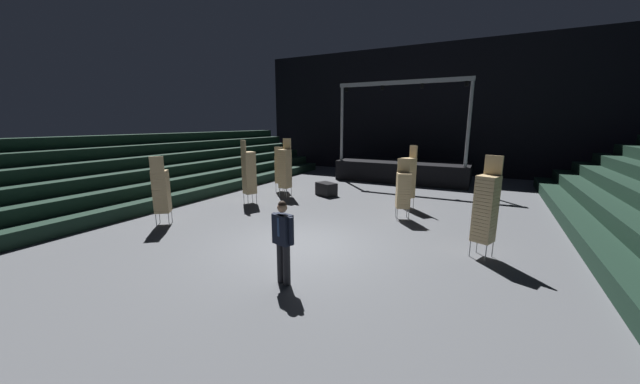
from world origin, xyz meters
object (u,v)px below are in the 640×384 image
chair_stack_front_left (486,208)px  chair_stack_rear_left (285,168)px  man_with_tie (283,238)px  chair_stack_rear_right (408,177)px  chair_stack_mid_right (281,169)px  stage_riser (403,170)px  chair_stack_front_right (403,190)px  chair_stack_mid_left (249,172)px  equipment_road_case (326,189)px  chair_stack_mid_centre (161,191)px

chair_stack_front_left → chair_stack_rear_left: (-7.97, 3.48, 0.04)m
man_with_tie → chair_stack_rear_left: size_ratio=0.68×
chair_stack_front_left → chair_stack_rear_right: chair_stack_front_left is taller
chair_stack_mid_right → chair_stack_rear_left: size_ratio=0.83×
stage_riser → chair_stack_front_right: size_ratio=3.45×
chair_stack_front_left → chair_stack_mid_right: bearing=-4.5°
stage_riser → chair_stack_mid_left: 9.27m
stage_riser → chair_stack_front_left: 10.89m
chair_stack_rear_left → equipment_road_case: 2.09m
stage_riser → chair_stack_mid_centre: bearing=-112.7°
chair_stack_front_left → chair_stack_mid_centre: chair_stack_front_left is taller
chair_stack_front_right → chair_stack_mid_centre: chair_stack_mid_centre is taller
man_with_tie → chair_stack_mid_centre: (-5.67, 1.59, 0.13)m
stage_riser → chair_stack_mid_centre: 12.75m
chair_stack_rear_right → equipment_road_case: bearing=32.8°
stage_riser → chair_stack_mid_left: (-4.28, -8.20, 0.64)m
chair_stack_mid_right → chair_stack_rear_right: chair_stack_rear_right is taller
stage_riser → chair_stack_rear_right: (1.59, -6.01, 0.56)m
chair_stack_front_left → chair_stack_rear_left: bearing=-1.6°
chair_stack_mid_left → chair_stack_rear_left: 1.80m
chair_stack_mid_right → equipment_road_case: size_ratio=2.37×
chair_stack_front_left → equipment_road_case: (-6.45, 4.53, -0.95)m
man_with_tie → chair_stack_rear_right: chair_stack_rear_right is taller
chair_stack_rear_left → chair_stack_rear_right: bearing=-171.1°
chair_stack_mid_centre → equipment_road_case: chair_stack_mid_centre is taller
stage_riser → chair_stack_mid_right: size_ratio=3.31×
chair_stack_front_right → chair_stack_front_left: bearing=115.1°
stage_riser → chair_stack_rear_right: bearing=-75.2°
chair_stack_mid_right → chair_stack_front_left: bearing=-31.3°
chair_stack_mid_left → chair_stack_front_right: bearing=30.2°
chair_stack_mid_centre → equipment_road_case: size_ratio=2.47×
stage_riser → chair_stack_front_right: stage_riser is taller
chair_stack_mid_right → equipment_road_case: bearing=-0.8°
stage_riser → chair_stack_front_right: 7.86m
chair_stack_front_right → man_with_tie: bearing=57.9°
man_with_tie → equipment_road_case: man_with_tie is taller
man_with_tie → chair_stack_rear_right: (0.83, 7.34, 0.21)m
stage_riser → equipment_road_case: (-2.15, -5.45, -0.35)m
chair_stack_mid_right → chair_stack_front_right: bearing=-22.7°
chair_stack_front_left → chair_stack_front_right: chair_stack_front_left is taller
chair_stack_mid_right → stage_riser: bearing=46.5°
man_with_tie → stage_riser: bearing=-72.1°
chair_stack_mid_left → chair_stack_mid_right: 2.60m
chair_stack_front_left → chair_stack_mid_left: (-8.59, 1.78, 0.04)m
chair_stack_mid_centre → chair_stack_rear_left: size_ratio=0.87×
chair_stack_rear_left → equipment_road_case: bearing=-141.7°
equipment_road_case → man_with_tie: bearing=-69.8°
equipment_road_case → chair_stack_mid_left: bearing=-127.9°
man_with_tie → equipment_road_case: size_ratio=1.93×
chair_stack_mid_right → chair_stack_rear_right: 6.08m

